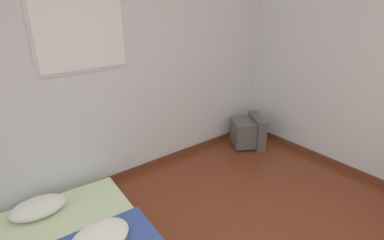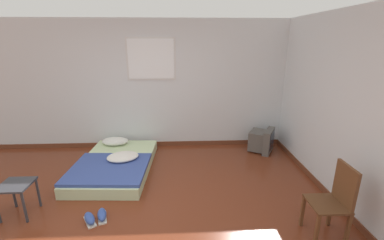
# 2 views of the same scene
# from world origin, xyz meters

# --- Properties ---
(wall_back) EXTENTS (7.84, 0.08, 2.60)m
(wall_back) POSITION_xyz_m (0.00, 2.45, 1.29)
(wall_back) COLOR silver
(wall_back) RESTS_ON ground_plane
(crt_tv) EXTENTS (0.61, 0.62, 0.48)m
(crt_tv) POSITION_xyz_m (2.24, 2.04, 0.23)
(crt_tv) COLOR #56514C
(crt_tv) RESTS_ON ground_plane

